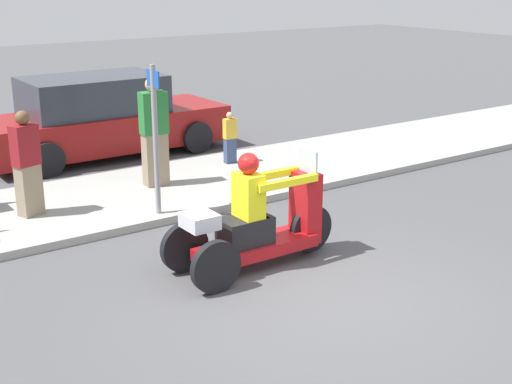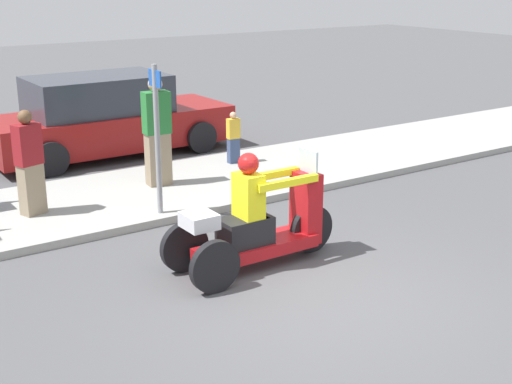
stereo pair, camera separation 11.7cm
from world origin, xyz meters
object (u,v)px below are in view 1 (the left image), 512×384
motorcycle_trike (257,226)px  street_sign (155,134)px  spectator_with_child (27,166)px  spectator_end_of_line (154,134)px  parked_car_lot_far (102,118)px  spectator_mid_group (230,138)px

motorcycle_trike → street_sign: bearing=96.0°
spectator_with_child → spectator_end_of_line: 2.25m
spectator_with_child → street_sign: size_ratio=0.71×
spectator_with_child → parked_car_lot_far: 4.01m
motorcycle_trike → spectator_with_child: spectator_with_child is taller
spectator_with_child → street_sign: (1.58, -1.01, 0.45)m
motorcycle_trike → spectator_end_of_line: spectator_end_of_line is taller
motorcycle_trike → parked_car_lot_far: bearing=83.9°
street_sign → motorcycle_trike: bearing=-84.0°
spectator_mid_group → street_sign: 3.12m
motorcycle_trike → street_sign: size_ratio=1.06×
spectator_end_of_line → street_sign: size_ratio=0.82×
spectator_end_of_line → street_sign: 1.51m
motorcycle_trike → spectator_with_child: size_ratio=1.50×
parked_car_lot_far → street_sign: 4.29m
spectator_mid_group → spectator_end_of_line: size_ratio=0.53×
spectator_end_of_line → street_sign: bearing=-115.9°
spectator_mid_group → street_sign: bearing=-143.3°
motorcycle_trike → street_sign: street_sign is taller
spectator_with_child → street_sign: bearing=-32.5°
spectator_mid_group → spectator_with_child: (-4.01, -0.80, 0.29)m
parked_car_lot_far → street_sign: street_sign is taller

